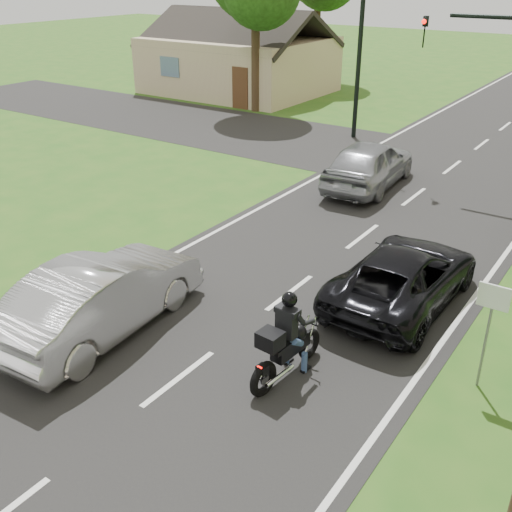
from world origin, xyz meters
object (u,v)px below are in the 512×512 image
(motorcycle_rider, at_px, (285,345))
(silver_sedan, at_px, (102,296))
(silver_suv, at_px, (369,163))
(sign_white, at_px, (491,312))
(dark_suv, at_px, (404,276))

(motorcycle_rider, bearing_deg, silver_sedan, -163.85)
(silver_sedan, relative_size, silver_suv, 1.01)
(silver_suv, height_order, sign_white, sign_white)
(silver_sedan, bearing_deg, sign_white, -164.69)
(dark_suv, relative_size, silver_suv, 0.98)
(silver_sedan, bearing_deg, motorcycle_rider, -173.40)
(motorcycle_rider, xyz_separation_m, silver_suv, (-3.36, 10.88, 0.14))
(dark_suv, distance_m, sign_white, 3.30)
(dark_suv, distance_m, silver_suv, 8.09)
(motorcycle_rider, distance_m, silver_suv, 11.39)
(dark_suv, relative_size, sign_white, 2.28)
(motorcycle_rider, distance_m, dark_suv, 3.97)
(silver_suv, bearing_deg, motorcycle_rider, 102.94)
(dark_suv, height_order, silver_sedan, silver_sedan)
(motorcycle_rider, height_order, sign_white, sign_white)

